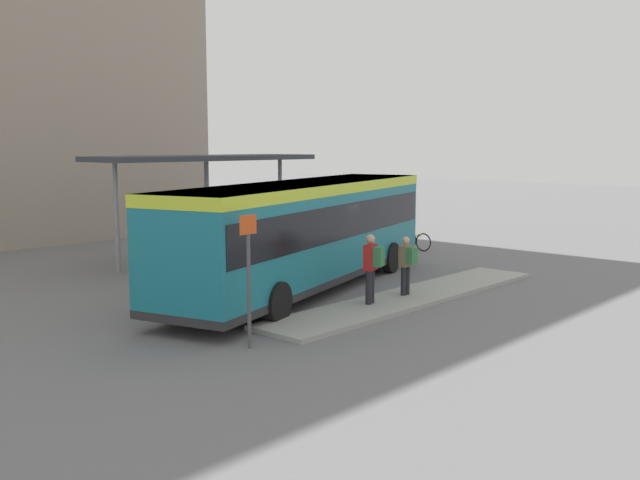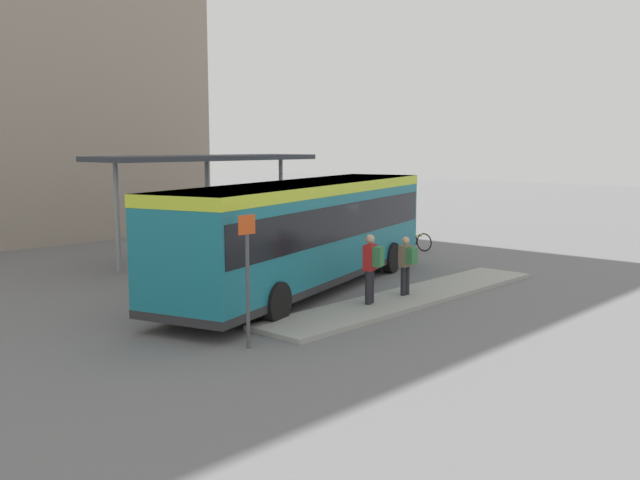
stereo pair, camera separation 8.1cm
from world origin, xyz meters
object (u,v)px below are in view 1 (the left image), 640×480
at_px(platform_sign, 249,275).
at_px(pedestrian_companion, 372,264).
at_px(bicycle_yellow, 413,241).
at_px(potted_planter_far_side, 246,251).
at_px(pedestrian_waiting, 407,262).
at_px(city_bus, 306,228).
at_px(bicycle_blue, 398,239).
at_px(potted_planter_near_shelter, 300,242).

bearing_deg(platform_sign, pedestrian_companion, 5.03).
relative_size(bicycle_yellow, potted_planter_far_side, 1.54).
bearing_deg(potted_planter_far_side, pedestrian_waiting, -93.16).
height_order(city_bus, pedestrian_waiting, city_bus).
bearing_deg(bicycle_blue, platform_sign, 106.15).
relative_size(pedestrian_waiting, bicycle_yellow, 0.94).
bearing_deg(potted_planter_far_side, platform_sign, -131.24).
distance_m(pedestrian_companion, bicycle_yellow, 10.64).
bearing_deg(pedestrian_companion, pedestrian_waiting, -109.51).
distance_m(pedestrian_waiting, bicycle_blue, 9.94).
relative_size(pedestrian_companion, platform_sign, 0.65).
relative_size(pedestrian_waiting, bicycle_blue, 0.95).
distance_m(pedestrian_waiting, platform_sign, 6.13).
xyz_separation_m(potted_planter_near_shelter, platform_sign, (-8.99, -7.22, 0.89)).
xyz_separation_m(pedestrian_waiting, bicycle_yellow, (7.76, 5.23, -0.68)).
bearing_deg(bicycle_blue, potted_planter_far_side, 74.02).
height_order(city_bus, bicycle_yellow, city_bus).
bearing_deg(platform_sign, bicycle_yellow, 22.00).
height_order(city_bus, platform_sign, city_bus).
bearing_deg(bicycle_yellow, pedestrian_companion, -59.87).
bearing_deg(pedestrian_waiting, platform_sign, 91.05).
height_order(bicycle_blue, platform_sign, platform_sign).
distance_m(pedestrian_companion, potted_planter_near_shelter, 8.11).
height_order(potted_planter_near_shelter, platform_sign, platform_sign).
relative_size(potted_planter_near_shelter, potted_planter_far_side, 1.18).
relative_size(bicycle_blue, potted_planter_near_shelter, 1.29).
bearing_deg(pedestrian_companion, platform_sign, 76.80).
bearing_deg(pedestrian_companion, city_bus, -29.06).
relative_size(potted_planter_far_side, platform_sign, 0.40).
distance_m(city_bus, potted_planter_near_shelter, 5.61).
xyz_separation_m(pedestrian_companion, bicycle_blue, (9.34, 6.04, -0.79)).
distance_m(pedestrian_waiting, potted_planter_far_side, 7.06).
distance_m(pedestrian_companion, bicycle_blue, 11.15).
relative_size(city_bus, pedestrian_companion, 6.85).
height_order(pedestrian_companion, potted_planter_far_side, pedestrian_companion).
distance_m(city_bus, pedestrian_companion, 3.01).
height_order(city_bus, potted_planter_near_shelter, city_bus).
height_order(bicycle_yellow, potted_planter_far_side, potted_planter_far_side).
bearing_deg(pedestrian_waiting, city_bus, 15.47).
bearing_deg(potted_planter_far_side, city_bus, -107.90).
bearing_deg(potted_planter_far_side, bicycle_yellow, -13.74).
bearing_deg(potted_planter_near_shelter, pedestrian_companion, -122.71).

